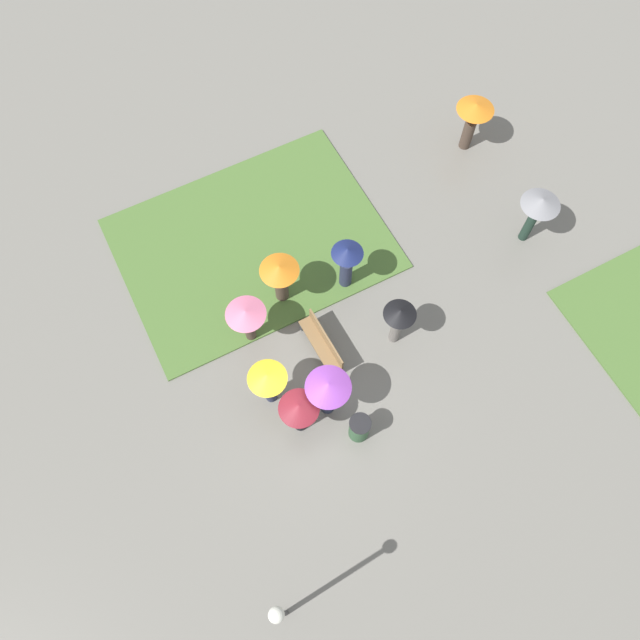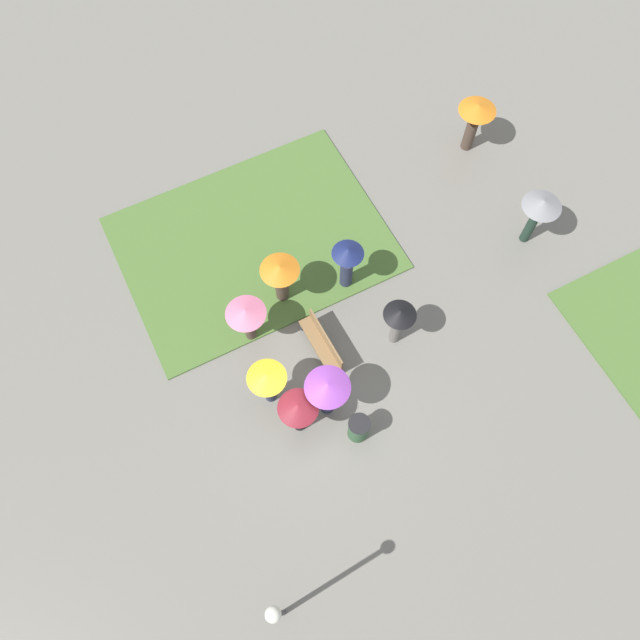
% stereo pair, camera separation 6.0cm
% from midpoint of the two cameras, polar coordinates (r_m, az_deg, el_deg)
% --- Properties ---
extents(ground_plane, '(90.00, 90.00, 0.00)m').
position_cam_midpoint_polar(ground_plane, '(17.39, -0.57, -7.84)').
color(ground_plane, slate).
extents(lawn_patch_near, '(6.04, 8.01, 0.06)m').
position_cam_midpoint_polar(lawn_patch_near, '(19.65, -6.28, 6.99)').
color(lawn_patch_near, '#4C7033').
rests_on(lawn_patch_near, ground_plane).
extents(park_bench, '(1.87, 0.47, 0.90)m').
position_cam_midpoint_polar(park_bench, '(17.51, 0.14, -2.12)').
color(park_bench, brown).
rests_on(park_bench, ground_plane).
extents(lamp_post, '(0.32, 0.32, 3.87)m').
position_cam_midpoint_polar(lamp_post, '(14.14, -3.81, -25.25)').
color(lamp_post, '#2D2D30').
rests_on(lamp_post, ground_plane).
extents(trash_bin, '(0.59, 0.59, 0.98)m').
position_cam_midpoint_polar(trash_bin, '(16.74, 3.51, -9.83)').
color(trash_bin, '#335638').
rests_on(trash_bin, ground_plane).
extents(crowd_person_navy, '(0.91, 0.91, 1.95)m').
position_cam_midpoint_polar(crowd_person_navy, '(17.79, 2.36, 5.35)').
color(crowd_person_navy, '#282D47').
rests_on(crowd_person_navy, ground_plane).
extents(crowd_person_yellow, '(1.05, 1.05, 1.80)m').
position_cam_midpoint_polar(crowd_person_yellow, '(16.24, -4.89, -5.57)').
color(crowd_person_yellow, '#282D47').
rests_on(crowd_person_yellow, ground_plane).
extents(crowd_person_black, '(0.91, 0.91, 1.85)m').
position_cam_midpoint_polar(crowd_person_black, '(17.00, 7.10, 0.14)').
color(crowd_person_black, slate).
rests_on(crowd_person_black, ground_plane).
extents(crowd_person_orange, '(1.12, 1.12, 1.81)m').
position_cam_midpoint_polar(crowd_person_orange, '(17.58, -3.77, 4.04)').
color(crowd_person_orange, '#47382D').
rests_on(crowd_person_orange, ground_plane).
extents(crowd_person_purple, '(1.19, 1.19, 1.98)m').
position_cam_midpoint_polar(crowd_person_purple, '(16.00, 0.64, -6.48)').
color(crowd_person_purple, '#282D47').
rests_on(crowd_person_purple, ground_plane).
extents(crowd_person_pink, '(1.12, 1.12, 1.71)m').
position_cam_midpoint_polar(crowd_person_pink, '(17.04, -6.82, 0.24)').
color(crowd_person_pink, '#47382D').
rests_on(crowd_person_pink, ground_plane).
extents(crowd_person_maroon, '(1.06, 1.06, 1.77)m').
position_cam_midpoint_polar(crowd_person_maroon, '(16.05, -2.01, -8.34)').
color(crowd_person_maroon, black).
rests_on(crowd_person_maroon, ground_plane).
extents(lone_walker_far_path, '(1.20, 1.20, 1.91)m').
position_cam_midpoint_polar(lone_walker_far_path, '(21.37, 13.75, 17.65)').
color(lone_walker_far_path, '#47382D').
rests_on(lone_walker_far_path, ground_plane).
extents(lone_walker_mid_plaza, '(1.16, 1.16, 2.00)m').
position_cam_midpoint_polar(lone_walker_mid_plaza, '(19.43, 19.27, 9.68)').
color(lone_walker_mid_plaza, '#1E3328').
rests_on(lone_walker_mid_plaza, ground_plane).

